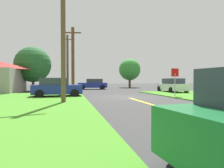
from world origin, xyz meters
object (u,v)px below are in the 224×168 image
parked_car_near_building (56,87)px  utility_pole_near (63,39)px  utility_pole_mid (73,59)px  car_on_crossroad (172,85)px  pine_tree_center (130,70)px  stop_sign (175,77)px  oak_tree_left (33,65)px  car_approaching_junction (93,84)px  utility_pole_far (68,62)px

parked_car_near_building → utility_pole_near: utility_pole_near is taller
utility_pole_mid → car_on_crossroad: bearing=-8.0°
car_on_crossroad → parked_car_near_building: (-12.72, -3.08, -0.00)m
utility_pole_near → pine_tree_center: (11.82, 23.03, -0.46)m
stop_sign → car_on_crossroad: bearing=-119.9°
car_on_crossroad → parked_car_near_building: same height
parked_car_near_building → pine_tree_center: 22.41m
oak_tree_left → car_approaching_junction: bearing=17.9°
car_on_crossroad → oak_tree_left: bearing=69.3°
car_approaching_junction → car_on_crossroad: bearing=131.8°
car_approaching_junction → utility_pole_mid: 9.06m
stop_sign → oak_tree_left: oak_tree_left is taller
car_on_crossroad → oak_tree_left: (-16.34, 6.88, 2.68)m
parked_car_near_building → utility_pole_mid: bearing=68.2°
car_on_crossroad → utility_pole_near: utility_pole_near is taller
pine_tree_center → car_approaching_junction: bearing=-144.0°
car_on_crossroad → pine_tree_center: 15.52m
car_on_crossroad → utility_pole_far: bearing=49.8°
parked_car_near_building → oak_tree_left: 10.93m
car_on_crossroad → parked_car_near_building: bearing=105.8°
utility_pole_mid → stop_sign: bearing=-39.0°
utility_pole_near → stop_sign: bearing=15.3°
pine_tree_center → utility_pole_mid: bearing=-128.9°
oak_tree_left → pine_tree_center: size_ratio=1.04×
car_approaching_junction → parked_car_near_building: bearing=71.4°
car_approaching_junction → utility_pole_far: 5.41m
utility_pole_near → oak_tree_left: (-4.35, 14.62, -0.45)m
parked_car_near_building → utility_pole_far: utility_pole_far is taller
utility_pole_far → oak_tree_left: 6.02m
car_approaching_junction → stop_sign: bearing=111.1°
stop_sign → pine_tree_center: (2.67, 20.52, 1.79)m
car_on_crossroad → utility_pole_far: 16.54m
utility_pole_near → utility_pole_far: 18.63m
oak_tree_left → pine_tree_center: 18.23m
car_on_crossroad → utility_pole_near: 14.61m
car_approaching_junction → pine_tree_center: (7.92, 5.74, 2.67)m
car_approaching_junction → utility_pole_far: (-3.84, 1.34, 3.56)m
stop_sign → utility_pole_near: size_ratio=0.32×
pine_tree_center → oak_tree_left: bearing=-152.5°
utility_pole_near → utility_pole_far: bearing=89.8°
pine_tree_center → stop_sign: bearing=-97.4°
stop_sign → utility_pole_mid: (-8.42, 6.80, 2.03)m
parked_car_near_building → utility_pole_near: (0.73, -4.66, 3.13)m
car_approaching_junction → parked_car_near_building: size_ratio=1.08×
utility_pole_far → pine_tree_center: size_ratio=1.53×
parked_car_near_building → oak_tree_left: size_ratio=0.72×
utility_pole_mid → pine_tree_center: size_ratio=1.30×
car_on_crossroad → utility_pole_mid: (-11.25, 1.57, 2.91)m
parked_car_near_building → utility_pole_far: (0.79, 13.97, 3.56)m
utility_pole_mid → utility_pole_far: bearing=94.1°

